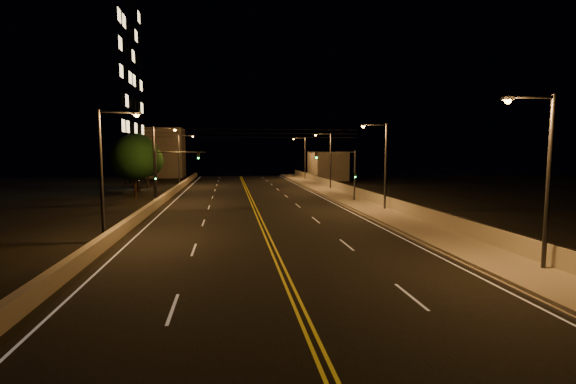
{
  "coord_description": "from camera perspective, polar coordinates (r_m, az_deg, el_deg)",
  "views": [
    {
      "loc": [
        -2.42,
        -13.38,
        5.67
      ],
      "look_at": [
        2.0,
        18.0,
        2.5
      ],
      "focal_mm": 26.0,
      "sensor_mm": 36.0,
      "label": 1
    }
  ],
  "objects": [
    {
      "name": "tree_2",
      "position": [
        67.01,
        -18.68,
        4.09
      ],
      "size": [
        4.83,
        4.83,
        6.54
      ],
      "color": "black",
      "rests_on": "ground"
    },
    {
      "name": "traffic_signal_right",
      "position": [
        45.31,
        7.85,
        3.08
      ],
      "size": [
        5.11,
        0.31,
        5.68
      ],
      "color": "#2D2D33",
      "rests_on": "ground"
    },
    {
      "name": "parapet_wall",
      "position": [
        36.87,
        15.86,
        -2.1
      ],
      "size": [
        0.3,
        120.0,
        1.0
      ],
      "primitive_type": "cube",
      "color": "#ACA390",
      "rests_on": "sidewalk"
    },
    {
      "name": "traffic_signal_left",
      "position": [
        44.04,
        -16.29,
        2.83
      ],
      "size": [
        5.11,
        0.31,
        5.68
      ],
      "color": "#2D2D33",
      "rests_on": "ground"
    },
    {
      "name": "ground",
      "position": [
        14.73,
        2.15,
        -16.92
      ],
      "size": [
        160.0,
        160.0,
        0.0
      ],
      "primitive_type": "plane",
      "color": "black",
      "rests_on": "ground"
    },
    {
      "name": "parapet_rail",
      "position": [
        36.8,
        15.88,
        -1.28
      ],
      "size": [
        0.06,
        120.0,
        0.06
      ],
      "primitive_type": "cylinder",
      "rotation": [
        1.57,
        0.0,
        0.0
      ],
      "color": "black",
      "rests_on": "parapet_wall"
    },
    {
      "name": "distant_building_right",
      "position": [
        81.66,
        5.4,
        3.6
      ],
      "size": [
        6.0,
        10.0,
        5.41
      ],
      "primitive_type": "cube",
      "color": "gray",
      "rests_on": "ground"
    },
    {
      "name": "lane_markings",
      "position": [
        33.87,
        -3.82,
        -3.9
      ],
      "size": [
        17.32,
        116.0,
        0.0
      ],
      "color": "silver",
      "rests_on": "road"
    },
    {
      "name": "distant_building_left",
      "position": [
        92.1,
        -16.56,
        5.15
      ],
      "size": [
        8.0,
        8.0,
        10.3
      ],
      "primitive_type": "cube",
      "color": "gray",
      "rests_on": "ground"
    },
    {
      "name": "sidewalk",
      "position": [
        36.33,
        13.45,
        -3.19
      ],
      "size": [
        3.6,
        120.0,
        0.3
      ],
      "primitive_type": "cube",
      "color": "gray",
      "rests_on": "ground"
    },
    {
      "name": "streetlight_3",
      "position": [
        79.05,
        2.13,
        5.04
      ],
      "size": [
        2.55,
        0.28,
        8.13
      ],
      "color": "#2D2D33",
      "rests_on": "ground"
    },
    {
      "name": "streetlight_4",
      "position": [
        27.85,
        -23.62,
        3.36
      ],
      "size": [
        2.55,
        0.28,
        8.13
      ],
      "color": "#2D2D33",
      "rests_on": "ground"
    },
    {
      "name": "road",
      "position": [
        33.94,
        -3.83,
        -3.9
      ],
      "size": [
        18.0,
        120.0,
        0.02
      ],
      "primitive_type": "cube",
      "color": "black",
      "rests_on": "ground"
    },
    {
      "name": "tree_1",
      "position": [
        62.39,
        -19.99,
        4.82
      ],
      "size": [
        5.94,
        5.94,
        8.05
      ],
      "color": "black",
      "rests_on": "ground"
    },
    {
      "name": "streetlight_0",
      "position": [
        21.88,
        31.51,
        2.48
      ],
      "size": [
        2.55,
        0.28,
        8.13
      ],
      "color": "#2D2D33",
      "rests_on": "ground"
    },
    {
      "name": "streetlight_2",
      "position": [
        59.36,
        5.56,
        4.8
      ],
      "size": [
        2.55,
        0.28,
        8.13
      ],
      "color": "#2D2D33",
      "rests_on": "ground"
    },
    {
      "name": "streetlight_6",
      "position": [
        67.24,
        -14.45,
        4.75
      ],
      "size": [
        2.55,
        0.28,
        8.13
      ],
      "color": "#2D2D33",
      "rests_on": "ground"
    },
    {
      "name": "overhead_wires",
      "position": [
        42.99,
        -4.83,
        8.0
      ],
      "size": [
        22.0,
        0.03,
        0.83
      ],
      "color": "black"
    },
    {
      "name": "curb",
      "position": [
        35.7,
        10.65,
        -3.4
      ],
      "size": [
        0.14,
        120.0,
        0.15
      ],
      "primitive_type": "cube",
      "color": "gray",
      "rests_on": "ground"
    },
    {
      "name": "building_tower",
      "position": [
        67.7,
        -30.67,
        11.96
      ],
      "size": [
        24.0,
        15.0,
        29.07
      ],
      "color": "gray",
      "rests_on": "ground"
    },
    {
      "name": "tree_0",
      "position": [
        54.35,
        -20.29,
        4.43
      ],
      "size": [
        5.61,
        5.61,
        7.6
      ],
      "color": "black",
      "rests_on": "ground"
    },
    {
      "name": "jersey_barrier",
      "position": [
        34.56,
        -20.03,
        -3.4
      ],
      "size": [
        0.45,
        120.0,
        0.81
      ],
      "primitive_type": "cube",
      "color": "#ACA390",
      "rests_on": "ground"
    },
    {
      "name": "streetlight_5",
      "position": [
        45.77,
        -17.46,
        4.31
      ],
      "size": [
        2.55,
        0.28,
        8.13
      ],
      "color": "#2D2D33",
      "rests_on": "ground"
    },
    {
      "name": "streetlight_1",
      "position": [
        39.21,
        12.8,
        4.24
      ],
      "size": [
        2.55,
        0.28,
        8.13
      ],
      "color": "#2D2D33",
      "rests_on": "ground"
    }
  ]
}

